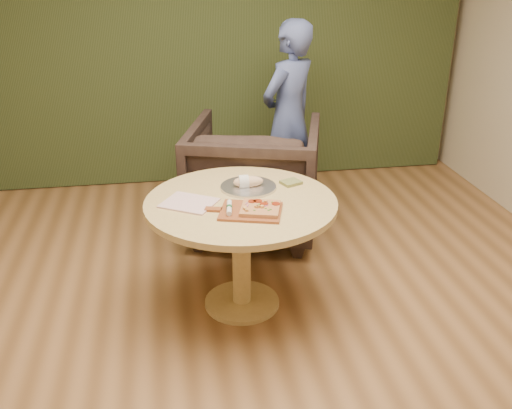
{
  "coord_description": "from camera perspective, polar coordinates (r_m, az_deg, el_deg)",
  "views": [
    {
      "loc": [
        -0.49,
        -2.6,
        2.14
      ],
      "look_at": [
        -0.02,
        0.25,
        0.85
      ],
      "focal_mm": 40.0,
      "sensor_mm": 36.0,
      "label": 1
    }
  ],
  "objects": [
    {
      "name": "newspaper",
      "position": [
        3.44,
        -6.71,
        0.15
      ],
      "size": [
        0.39,
        0.37,
        0.01
      ],
      "primitive_type": "cube",
      "rotation": [
        0.0,
        0.0,
        -0.55
      ],
      "color": "white",
      "rests_on": "pedestal_table"
    },
    {
      "name": "pedestal_table",
      "position": [
        3.52,
        -1.5,
        -1.66
      ],
      "size": [
        1.18,
        1.18,
        0.75
      ],
      "rotation": [
        0.0,
        0.0,
        -0.17
      ],
      "color": "tan",
      "rests_on": "ground"
    },
    {
      "name": "curtain",
      "position": [
        5.57,
        -4.42,
        16.43
      ],
      "size": [
        4.8,
        0.14,
        2.78
      ],
      "primitive_type": "cube",
      "color": "#283417",
      "rests_on": "ground"
    },
    {
      "name": "bread_roll",
      "position": [
        3.62,
        -0.91,
        2.3
      ],
      "size": [
        0.19,
        0.09,
        0.09
      ],
      "color": "#E0B988",
      "rests_on": "serving_tray"
    },
    {
      "name": "armchair",
      "position": [
        4.56,
        -0.19,
        3.18
      ],
      "size": [
        1.22,
        1.17,
        1.02
      ],
      "primitive_type": "imported",
      "rotation": [
        0.0,
        0.0,
        2.85
      ],
      "color": "black",
      "rests_on": "ground"
    },
    {
      "name": "cutlery_roll",
      "position": [
        3.29,
        -2.69,
        -0.32
      ],
      "size": [
        0.05,
        0.2,
        0.03
      ],
      "rotation": [
        0.0,
        0.0,
        -0.13
      ],
      "color": "silver",
      "rests_on": "pizza_paddle"
    },
    {
      "name": "serving_tray",
      "position": [
        3.64,
        -0.77,
        1.78
      ],
      "size": [
        0.36,
        0.36,
        0.02
      ],
      "color": "silver",
      "rests_on": "pedestal_table"
    },
    {
      "name": "pizza_paddle",
      "position": [
        3.3,
        -0.7,
        -0.67
      ],
      "size": [
        0.47,
        0.37,
        0.01
      ],
      "rotation": [
        0.0,
        0.0,
        -0.28
      ],
      "color": "brown",
      "rests_on": "pedestal_table"
    },
    {
      "name": "room_shell",
      "position": [
        2.75,
        1.31,
        8.45
      ],
      "size": [
        5.04,
        6.04,
        2.84
      ],
      "color": "olive",
      "rests_on": "ground"
    },
    {
      "name": "person_standing",
      "position": [
        4.94,
        3.27,
        8.61
      ],
      "size": [
        0.71,
        0.68,
        1.64
      ],
      "primitive_type": "imported",
      "rotation": [
        0.0,
        0.0,
        3.82
      ],
      "color": "#47568A",
      "rests_on": "ground"
    },
    {
      "name": "green_packet",
      "position": [
        3.71,
        3.51,
        2.22
      ],
      "size": [
        0.15,
        0.14,
        0.02
      ],
      "primitive_type": "cube",
      "rotation": [
        0.0,
        0.0,
        0.41
      ],
      "color": "#545C29",
      "rests_on": "pedestal_table"
    },
    {
      "name": "flatbread_pizza",
      "position": [
        3.29,
        0.43,
        -0.36
      ],
      "size": [
        0.27,
        0.27,
        0.04
      ],
      "rotation": [
        0.0,
        0.0,
        -0.28
      ],
      "color": "#B87D47",
      "rests_on": "pizza_paddle"
    }
  ]
}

